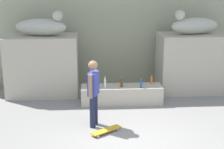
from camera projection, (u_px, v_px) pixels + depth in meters
ground_plane at (134, 147)px, 7.31m from camera, size 40.00×40.00×0.00m
pedestal_left at (43, 65)px, 10.56m from camera, size 2.19×1.30×1.87m
pedestal_right at (192, 63)px, 10.87m from camera, size 2.19×1.30×1.87m
statue_reclining_left at (42, 26)px, 10.23m from camera, size 1.68×0.86×0.78m
statue_reclining_right at (194, 25)px, 10.53m from camera, size 1.69×0.93×0.78m
ledge_block at (122, 94)px, 9.90m from camera, size 2.37×0.64×0.52m
skater at (93, 91)px, 8.15m from camera, size 0.30×0.52×1.67m
skateboard at (106, 130)px, 7.98m from camera, size 0.77×0.62×0.08m
bottle_clear at (105, 83)px, 9.66m from camera, size 0.06×0.06×0.33m
bottle_blue at (141, 84)px, 9.64m from camera, size 0.06×0.06×0.26m
bottle_orange at (151, 80)px, 10.09m from camera, size 0.07×0.07×0.25m
bottle_brown at (122, 83)px, 9.73m from camera, size 0.07×0.07×0.31m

